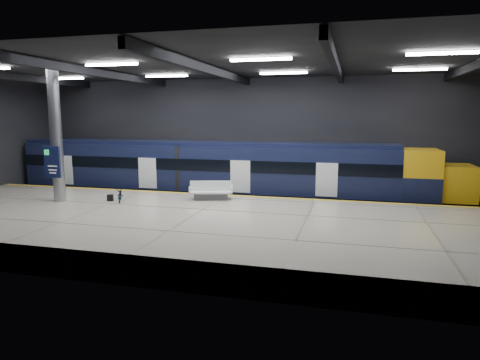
% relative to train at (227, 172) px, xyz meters
% --- Properties ---
extents(ground, '(30.00, 30.00, 0.00)m').
position_rel_train_xyz_m(ground, '(0.70, -5.50, -2.06)').
color(ground, black).
rests_on(ground, ground).
extents(room_shell, '(30.10, 16.10, 8.05)m').
position_rel_train_xyz_m(room_shell, '(0.69, -5.49, 3.66)').
color(room_shell, black).
rests_on(room_shell, ground).
extents(platform, '(30.00, 11.00, 1.10)m').
position_rel_train_xyz_m(platform, '(0.70, -8.00, -1.51)').
color(platform, beige).
rests_on(platform, ground).
extents(safety_strip, '(30.00, 0.40, 0.01)m').
position_rel_train_xyz_m(safety_strip, '(0.70, -2.75, -0.95)').
color(safety_strip, gold).
rests_on(safety_strip, platform).
extents(rails, '(30.00, 1.52, 0.16)m').
position_rel_train_xyz_m(rails, '(0.70, 0.00, -1.98)').
color(rails, gray).
rests_on(rails, ground).
extents(train, '(29.40, 2.84, 3.79)m').
position_rel_train_xyz_m(train, '(0.00, 0.00, 0.00)').
color(train, black).
rests_on(train, ground).
extents(bench, '(2.47, 1.55, 1.01)m').
position_rel_train_xyz_m(bench, '(0.31, -4.13, -0.60)').
color(bench, '#595B60').
rests_on(bench, platform).
extents(bicycle, '(1.05, 1.46, 0.73)m').
position_rel_train_xyz_m(bicycle, '(-4.10, -5.87, -0.59)').
color(bicycle, '#99999E').
rests_on(bicycle, platform).
extents(pannier_bag, '(0.33, 0.24, 0.35)m').
position_rel_train_xyz_m(pannier_bag, '(-4.70, -5.87, -0.78)').
color(pannier_bag, black).
rests_on(pannier_bag, platform).
extents(info_column, '(0.90, 0.78, 6.90)m').
position_rel_train_xyz_m(info_column, '(-7.30, -6.52, 2.40)').
color(info_column, '#9EA0A5').
rests_on(info_column, platform).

